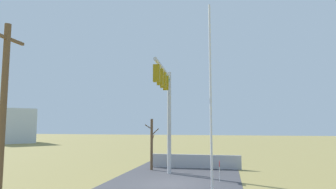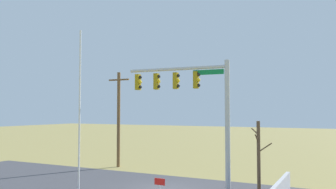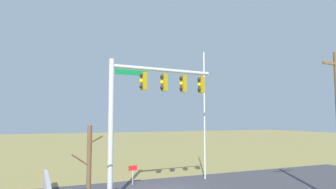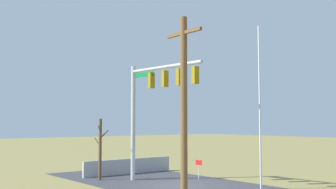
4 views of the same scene
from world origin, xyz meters
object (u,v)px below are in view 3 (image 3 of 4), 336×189
(signal_mast, at_px, (145,100))
(flagpole, at_px, (204,114))
(bare_tree, at_px, (89,169))
(open_sign, at_px, (133,170))

(signal_mast, height_order, flagpole, flagpole)
(bare_tree, xyz_separation_m, open_sign, (-3.59, -5.21, -1.10))
(flagpole, distance_m, bare_tree, 10.42)
(signal_mast, xyz_separation_m, open_sign, (-0.42, -3.44, -4.30))
(bare_tree, distance_m, open_sign, 6.42)
(signal_mast, bearing_deg, bare_tree, 29.13)
(signal_mast, distance_m, flagpole, 6.52)
(bare_tree, bearing_deg, signal_mast, -150.87)
(flagpole, relative_size, bare_tree, 2.32)
(flagpole, bearing_deg, bare_tree, 29.75)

